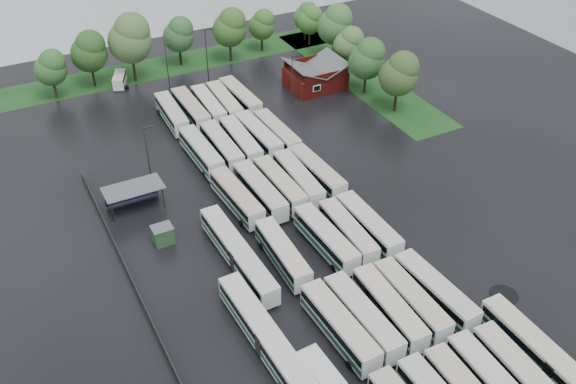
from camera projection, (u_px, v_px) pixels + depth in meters
name	position (u px, v px, depth m)	size (l,w,h in m)	color
ground	(318.00, 261.00, 81.68)	(160.00, 160.00, 0.00)	black
brick_building	(315.00, 78.00, 120.33)	(10.07, 8.60, 5.39)	maroon
wash_shed	(133.00, 189.00, 89.23)	(8.20, 4.20, 3.58)	#2D2D30
utility_hut	(163.00, 235.00, 83.83)	(2.70, 2.20, 2.62)	#254728
grass_strip_north	(166.00, 66.00, 128.91)	(80.00, 10.00, 0.01)	#153F14
grass_strip_east	(359.00, 76.00, 125.22)	(10.00, 50.00, 0.01)	#153F14
west_fence	(129.00, 275.00, 78.69)	(0.10, 50.00, 1.20)	#2D2D30
bus_r0c4	(520.00, 375.00, 64.91)	(3.17, 12.48, 3.44)	silver
bus_r1c0	(339.00, 326.00, 70.18)	(3.01, 12.65, 3.50)	silver
bus_r1c1	(363.00, 317.00, 71.28)	(2.86, 12.56, 3.49)	silver
bus_r1c2	(389.00, 308.00, 72.46)	(3.05, 12.34, 3.41)	silver
bus_r1c3	(411.00, 300.00, 73.51)	(2.74, 12.22, 3.39)	silver
bus_r1c4	(435.00, 291.00, 74.64)	(3.26, 12.53, 3.46)	silver
bus_r2c0	(283.00, 254.00, 80.07)	(3.01, 12.04, 3.33)	silver
bus_r2c2	(326.00, 239.00, 82.34)	(2.89, 12.40, 3.44)	silver
bus_r2c3	(348.00, 232.00, 83.52)	(3.04, 12.04, 3.33)	silver
bus_r2c4	(368.00, 225.00, 84.49)	(2.66, 12.43, 3.46)	silver
bus_r3c0	(237.00, 197.00, 89.57)	(3.16, 12.45, 3.44)	silver
bus_r3c1	(260.00, 191.00, 90.73)	(2.85, 12.65, 3.51)	silver
bus_r3c2	(280.00, 185.00, 92.09)	(2.72, 12.21, 3.39)	silver
bus_r3c3	(298.00, 179.00, 93.23)	(3.23, 12.54, 3.46)	silver
bus_r3c4	(317.00, 172.00, 94.59)	(3.12, 12.54, 3.47)	silver
bus_r4c0	(201.00, 152.00, 99.22)	(2.82, 12.56, 3.49)	silver
bus_r4c1	(222.00, 147.00, 100.44)	(2.89, 12.58, 3.49)	silver
bus_r4c2	(241.00, 141.00, 101.76)	(3.20, 12.61, 3.48)	silver
bus_r4c3	(258.00, 135.00, 103.20)	(3.02, 12.57, 3.48)	silver
bus_r4c4	(277.00, 133.00, 104.00)	(2.85, 12.17, 3.37)	silver
bus_r5c0	(172.00, 114.00, 109.26)	(3.02, 12.08, 3.34)	silver
bus_r5c1	(191.00, 109.00, 110.26)	(2.73, 12.62, 3.51)	silver
bus_r5c2	(209.00, 106.00, 111.46)	(3.05, 12.10, 3.34)	silver
bus_r5c3	(225.00, 102.00, 112.41)	(3.18, 12.36, 3.41)	silver
bus_r5c4	(240.00, 97.00, 113.95)	(3.01, 12.52, 3.47)	silver
artic_bus_west_b	(238.00, 254.00, 79.94)	(2.89, 18.12, 3.35)	silver
artic_bus_west_c	(265.00, 336.00, 69.16)	(3.05, 18.38, 3.40)	silver
artic_bus_east	(549.00, 363.00, 66.21)	(2.66, 18.25, 3.38)	silver
minibus	(120.00, 79.00, 121.16)	(3.85, 5.67, 2.33)	white
tree_north_0	(51.00, 67.00, 114.23)	(5.74, 5.74, 9.50)	#392E1F
tree_north_1	(90.00, 51.00, 117.55)	(6.69, 6.69, 11.08)	black
tree_north_2	(131.00, 38.00, 118.59)	(8.15, 8.15, 13.49)	#372511
tree_north_3	(179.00, 34.00, 125.77)	(6.07, 6.07, 10.06)	black
tree_north_4	(230.00, 27.00, 126.88)	(6.73, 6.73, 11.15)	#312214
tree_north_5	(262.00, 24.00, 131.89)	(5.42, 5.42, 8.97)	black
tree_north_6	(306.00, 16.00, 136.72)	(5.09, 5.09, 8.43)	black
tree_east_0	(400.00, 73.00, 109.71)	(6.76, 6.76, 11.19)	black
tree_east_1	(368.00, 58.00, 115.28)	(6.56, 6.56, 10.87)	black
tree_east_2	(349.00, 43.00, 122.95)	(5.75, 5.73, 9.49)	#2F1E16
tree_east_3	(336.00, 24.00, 127.45)	(7.00, 7.00, 11.60)	#3A2C1C
tree_east_4	(311.00, 20.00, 134.53)	(5.18, 5.16, 8.54)	black
lamp_post_ne	(293.00, 76.00, 113.15)	(1.41, 0.27, 9.15)	#2D2D30
lamp_post_nw	(148.00, 153.00, 91.62)	(1.55, 0.30, 10.07)	#2D2D30
lamp_post_back_w	(168.00, 64.00, 116.86)	(1.46, 0.28, 9.48)	#2D2D30
lamp_post_back_e	(207.00, 52.00, 119.44)	(1.64, 0.32, 10.62)	#2D2D30
puddle_0	(395.00, 375.00, 67.19)	(6.40, 6.40, 0.01)	black
puddle_1	(473.00, 359.00, 68.92)	(3.72, 3.72, 0.01)	black
puddle_2	(247.00, 289.00, 77.56)	(6.54, 6.54, 0.01)	black
puddle_3	(355.00, 279.00, 79.00)	(4.93, 4.93, 0.01)	black
puddle_4	(504.00, 295.00, 76.76)	(3.54, 3.54, 0.01)	black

